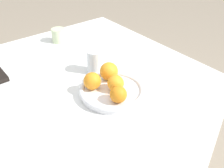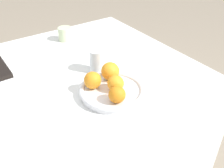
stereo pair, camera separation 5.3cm
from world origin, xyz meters
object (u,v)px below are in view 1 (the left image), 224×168
(orange_1, at_px, (109,71))
(water_glass, at_px, (95,62))
(cup_1, at_px, (58,35))
(fruit_platter, at_px, (112,91))
(orange_3, at_px, (118,94))
(orange_2, at_px, (92,81))
(orange_0, at_px, (116,83))

(orange_1, relative_size, water_glass, 0.72)
(cup_1, bearing_deg, fruit_platter, -97.38)
(fruit_platter, height_order, orange_3, orange_3)
(water_glass, bearing_deg, orange_1, -93.82)
(cup_1, bearing_deg, orange_3, -98.88)
(water_glass, height_order, cup_1, water_glass)
(fruit_platter, height_order, orange_1, orange_1)
(orange_3, bearing_deg, water_glass, 74.01)
(orange_2, bearing_deg, orange_3, -78.23)
(orange_3, relative_size, cup_1, 0.86)
(orange_1, bearing_deg, water_glass, 86.18)
(orange_2, bearing_deg, fruit_platter, -47.28)
(fruit_platter, xyz_separation_m, cup_1, (0.07, 0.56, 0.02))
(fruit_platter, distance_m, cup_1, 0.56)
(orange_3, bearing_deg, orange_1, 65.15)
(fruit_platter, distance_m, orange_2, 0.09)
(orange_1, xyz_separation_m, orange_3, (-0.06, -0.14, -0.01))
(orange_2, height_order, cup_1, orange_2)
(orange_2, height_order, orange_3, orange_2)
(fruit_platter, height_order, water_glass, water_glass)
(orange_1, xyz_separation_m, cup_1, (0.03, 0.49, -0.02))
(orange_2, xyz_separation_m, water_glass, (0.10, 0.12, -0.00))
(fruit_platter, bearing_deg, water_glass, 75.73)
(fruit_platter, height_order, cup_1, cup_1)
(orange_0, distance_m, orange_3, 0.07)
(water_glass, bearing_deg, cup_1, 86.01)
(orange_0, relative_size, water_glass, 0.62)
(fruit_platter, distance_m, orange_3, 0.08)
(orange_0, relative_size, orange_3, 1.02)
(orange_1, relative_size, orange_2, 1.09)
(fruit_platter, distance_m, water_glass, 0.19)
(fruit_platter, bearing_deg, cup_1, 82.62)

